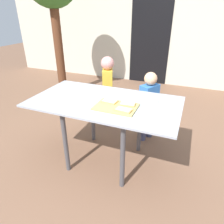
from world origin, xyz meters
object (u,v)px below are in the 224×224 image
at_px(pizza_slice_far_right, 128,104).
at_px(plate_white_right, 148,99).
at_px(cutting_board, 116,107).
at_px(child_left, 108,86).
at_px(pizza_slice_far_left, 109,101).
at_px(dining_table, 105,109).
at_px(pizza_slice_near_right, 124,110).
at_px(child_right, 149,103).

xyz_separation_m(pizza_slice_far_right, plate_white_right, (0.15, 0.22, -0.02)).
bearing_deg(cutting_board, child_left, 117.44).
bearing_deg(pizza_slice_far_right, pizza_slice_far_left, -178.71).
relative_size(dining_table, pizza_slice_far_left, 9.71).
bearing_deg(child_left, pizza_slice_near_right, -59.60).
relative_size(plate_white_right, child_right, 0.25).
bearing_deg(cutting_board, pizza_slice_far_left, 145.61).
height_order(pizza_slice_far_right, plate_white_right, pizza_slice_far_right).
bearing_deg(dining_table, plate_white_right, 24.78).
bearing_deg(plate_white_right, dining_table, -155.22).
xyz_separation_m(dining_table, pizza_slice_far_right, (0.26, -0.03, 0.11)).
bearing_deg(plate_white_right, cutting_board, -129.88).
height_order(cutting_board, pizza_slice_far_right, pizza_slice_far_right).
xyz_separation_m(dining_table, cutting_board, (0.17, -0.10, 0.10)).
relative_size(plate_white_right, child_left, 0.23).
distance_m(dining_table, cutting_board, 0.22).
xyz_separation_m(child_left, child_right, (0.66, -0.19, -0.08)).
xyz_separation_m(cutting_board, plate_white_right, (0.25, 0.29, -0.00)).
xyz_separation_m(pizza_slice_near_right, pizza_slice_far_right, (-0.00, 0.13, 0.00)).
relative_size(dining_table, child_right, 1.64).
distance_m(dining_table, plate_white_right, 0.46).
relative_size(pizza_slice_far_right, plate_white_right, 0.68).
distance_m(pizza_slice_near_right, plate_white_right, 0.39).
height_order(dining_table, child_left, child_left).
bearing_deg(pizza_slice_far_left, pizza_slice_far_right, 1.29).
relative_size(pizza_slice_far_left, plate_white_right, 0.67).
height_order(dining_table, pizza_slice_far_left, pizza_slice_far_left).
height_order(pizza_slice_far_right, pizza_slice_far_left, same).
bearing_deg(child_left, pizza_slice_far_left, -65.86).
distance_m(plate_white_right, child_right, 0.51).
relative_size(pizza_slice_near_right, pizza_slice_far_left, 1.02).
bearing_deg(pizza_slice_far_left, pizza_slice_near_right, -33.63).
distance_m(plate_white_right, child_left, 0.98).
bearing_deg(dining_table, pizza_slice_near_right, -32.30).
relative_size(cutting_board, pizza_slice_far_right, 2.52).
relative_size(pizza_slice_near_right, child_left, 0.16).
relative_size(cutting_board, child_right, 0.43).
distance_m(pizza_slice_near_right, pizza_slice_far_left, 0.24).
height_order(pizza_slice_far_left, plate_white_right, pizza_slice_far_left).
relative_size(dining_table, cutting_board, 3.81).
bearing_deg(pizza_slice_far_right, child_right, 83.19).
bearing_deg(plate_white_right, child_left, 138.94).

